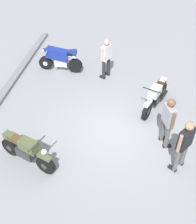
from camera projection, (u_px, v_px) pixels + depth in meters
ground_plane at (116, 131)px, 9.15m from camera, size 40.00×40.00×0.00m
motorcycle_olive_vintage at (26, 151)px, 7.84m from camera, size 1.00×1.86×1.07m
motorcycle_silver_cruiser at (156, 96)px, 9.81m from camera, size 1.97×1.01×1.09m
motorcycle_blue_sportbike at (60, 58)px, 11.79m from camera, size 0.70×1.96×1.14m
person_in_black_shirt at (184, 143)px, 7.33m from camera, size 0.59×0.53×1.78m
person_in_white_shirt at (106, 56)px, 11.12m from camera, size 0.62×0.48×1.72m
person_in_gray_shirt at (168, 119)px, 8.08m from camera, size 0.67×0.44×1.77m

